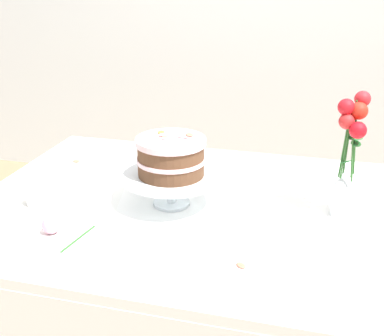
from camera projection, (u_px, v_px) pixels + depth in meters
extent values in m
cube|color=white|center=(205.00, 210.00, 1.58)|extent=(1.40, 1.00, 0.03)
cylinder|color=brown|center=(90.00, 232.00, 2.22)|extent=(0.06, 0.06, 0.71)
cube|color=white|center=(172.00, 205.00, 1.57)|extent=(0.38, 0.38, 0.00)
cylinder|color=silver|center=(172.00, 203.00, 1.57)|extent=(0.11, 0.11, 0.01)
cylinder|color=silver|center=(171.00, 190.00, 1.56)|extent=(0.03, 0.03, 0.07)
cylinder|color=silver|center=(171.00, 176.00, 1.54)|extent=(0.29, 0.29, 0.01)
cylinder|color=brown|center=(171.00, 168.00, 1.53)|extent=(0.19, 0.19, 0.04)
cylinder|color=beige|center=(171.00, 160.00, 1.52)|extent=(0.20, 0.20, 0.01)
cylinder|color=brown|center=(171.00, 151.00, 1.51)|extent=(0.19, 0.19, 0.04)
cylinder|color=beige|center=(171.00, 141.00, 1.50)|extent=(0.20, 0.20, 0.02)
ellipsoid|color=pink|center=(171.00, 137.00, 1.50)|extent=(0.04, 0.03, 0.00)
ellipsoid|color=pink|center=(183.00, 137.00, 1.50)|extent=(0.04, 0.02, 0.00)
ellipsoid|color=pink|center=(166.00, 138.00, 1.49)|extent=(0.03, 0.02, 0.00)
ellipsoid|color=#E56B51|center=(167.00, 137.00, 1.50)|extent=(0.04, 0.03, 0.00)
ellipsoid|color=#E56B51|center=(190.00, 135.00, 1.52)|extent=(0.03, 0.04, 0.00)
ellipsoid|color=pink|center=(164.00, 135.00, 1.52)|extent=(0.04, 0.04, 0.01)
ellipsoid|color=orange|center=(161.00, 132.00, 1.54)|extent=(0.02, 0.03, 0.01)
cylinder|color=silver|center=(342.00, 202.00, 1.51)|extent=(0.07, 0.07, 0.08)
cone|color=silver|center=(345.00, 180.00, 1.48)|extent=(0.08, 0.08, 0.06)
cylinder|color=#2D6028|center=(353.00, 145.00, 1.44)|extent=(0.02, 0.01, 0.19)
sphere|color=red|center=(359.00, 111.00, 1.40)|extent=(0.05, 0.05, 0.05)
ellipsoid|color=#236B2D|center=(355.00, 138.00, 1.44)|extent=(0.05, 0.03, 0.01)
cylinder|color=#2D6028|center=(355.00, 138.00, 1.45)|extent=(0.02, 0.03, 0.22)
sphere|color=red|center=(363.00, 99.00, 1.42)|extent=(0.04, 0.04, 0.04)
ellipsoid|color=#236B2D|center=(358.00, 124.00, 1.43)|extent=(0.04, 0.05, 0.01)
cylinder|color=#2D6028|center=(347.00, 146.00, 1.45)|extent=(0.01, 0.02, 0.18)
sphere|color=red|center=(350.00, 114.00, 1.43)|extent=(0.05, 0.05, 0.05)
ellipsoid|color=#236B2D|center=(350.00, 132.00, 1.45)|extent=(0.03, 0.05, 0.02)
cylinder|color=#2D6028|center=(345.00, 143.00, 1.44)|extent=(0.02, 0.01, 0.20)
sphere|color=red|center=(346.00, 107.00, 1.40)|extent=(0.05, 0.05, 0.05)
cylinder|color=#2D6028|center=(345.00, 150.00, 1.44)|extent=(0.01, 0.01, 0.17)
sphere|color=red|center=(347.00, 121.00, 1.41)|extent=(0.04, 0.04, 0.04)
ellipsoid|color=#236B2D|center=(346.00, 162.00, 1.45)|extent=(0.05, 0.04, 0.01)
cylinder|color=#2D6028|center=(352.00, 155.00, 1.43)|extent=(0.02, 0.03, 0.15)
sphere|color=red|center=(358.00, 130.00, 1.39)|extent=(0.05, 0.05, 0.05)
ellipsoid|color=#236B2D|center=(356.00, 143.00, 1.42)|extent=(0.04, 0.05, 0.01)
cylinder|color=white|center=(39.00, 205.00, 1.57)|extent=(0.12, 0.12, 0.01)
cylinder|color=white|center=(38.00, 196.00, 1.55)|extent=(0.07, 0.07, 0.06)
torus|color=white|center=(52.00, 196.00, 1.54)|extent=(0.03, 0.01, 0.03)
cylinder|color=#2D6028|center=(78.00, 238.00, 1.38)|extent=(0.03, 0.15, 0.01)
sphere|color=pink|center=(51.00, 225.00, 1.41)|extent=(0.05, 0.05, 0.05)
ellipsoid|color=pink|center=(381.00, 186.00, 1.71)|extent=(0.03, 0.04, 0.00)
ellipsoid|color=#E56B51|center=(241.00, 265.00, 1.26)|extent=(0.03, 0.03, 0.01)
ellipsoid|color=#E56B51|center=(76.00, 161.00, 1.91)|extent=(0.04, 0.04, 0.00)
ellipsoid|color=pink|center=(97.00, 157.00, 1.95)|extent=(0.03, 0.05, 0.00)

